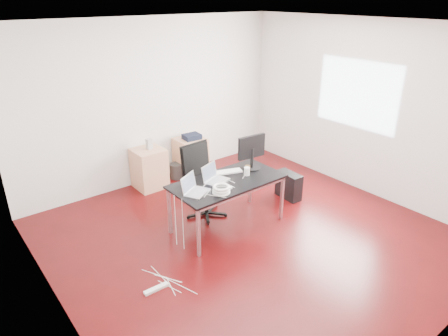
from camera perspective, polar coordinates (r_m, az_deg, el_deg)
room_shell at (r=5.08m, az=4.17°, el=3.87°), size 5.00×5.00×5.00m
desk at (r=5.58m, az=0.51°, el=-2.28°), size 1.60×0.80×0.73m
office_chair at (r=5.95m, az=-3.15°, el=-1.33°), size 0.51×0.53×1.08m
filing_cabinet_left at (r=6.99m, az=-10.63°, el=-0.05°), size 0.50×0.50×0.70m
filing_cabinet_right at (r=7.39m, az=-4.77°, el=1.63°), size 0.50×0.50×0.70m
pc_tower at (r=6.65m, az=9.22°, el=-2.46°), size 0.23×0.46×0.44m
wastebasket at (r=7.34m, az=-6.80°, el=-0.42°), size 0.25×0.25×0.28m
power_strip at (r=4.84m, az=-9.64°, el=-16.63°), size 0.30×0.07×0.04m
laptop_left at (r=5.22m, az=-4.31°, el=-2.96°), size 0.41×0.38×0.23m
laptop_right at (r=5.52m, az=-1.40°, el=-1.33°), size 0.40×0.35×0.23m
monitor at (r=5.85m, az=3.96°, el=2.53°), size 0.45×0.26×0.51m
keyboard at (r=5.79m, az=0.41°, el=-0.56°), size 0.46×0.28×0.02m
cup_white at (r=5.70m, az=3.28°, el=-0.47°), size 0.08×0.08×0.12m
cup_brown at (r=5.81m, az=3.37°, el=-0.10°), size 0.10×0.10×0.10m
cable_coil at (r=5.18m, az=-0.39°, el=-3.11°), size 0.24×0.24×0.11m
power_adapter at (r=5.32m, az=0.67°, el=-2.82°), size 0.07×0.07×0.03m
speaker at (r=6.85m, az=-10.65°, el=3.41°), size 0.10×0.09×0.18m
navy_garment at (r=7.24m, az=-4.63°, el=4.49°), size 0.32×0.26×0.09m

